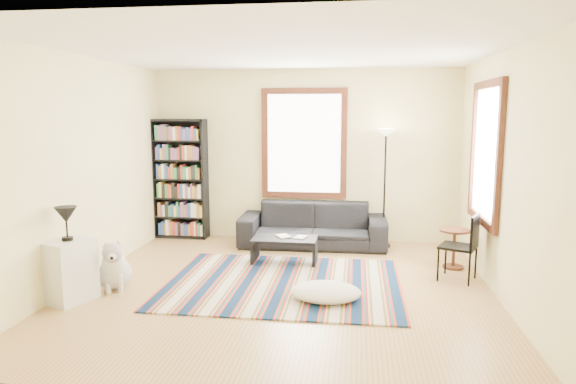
# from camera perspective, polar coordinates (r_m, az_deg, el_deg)

# --- Properties ---
(floor) EXTENTS (5.00, 5.00, 0.10)m
(floor) POSITION_cam_1_polar(r_m,az_deg,el_deg) (6.35, -0.61, -11.01)
(floor) COLOR tan
(floor) RESTS_ON ground
(ceiling) EXTENTS (5.00, 5.00, 0.10)m
(ceiling) POSITION_cam_1_polar(r_m,az_deg,el_deg) (6.02, -0.66, 15.94)
(ceiling) COLOR white
(ceiling) RESTS_ON floor
(wall_back) EXTENTS (5.00, 0.10, 2.80)m
(wall_back) POSITION_cam_1_polar(r_m,az_deg,el_deg) (8.53, 1.84, 4.08)
(wall_back) COLOR #F8EEA7
(wall_back) RESTS_ON floor
(wall_front) EXTENTS (5.00, 0.10, 2.80)m
(wall_front) POSITION_cam_1_polar(r_m,az_deg,el_deg) (3.54, -6.59, -2.68)
(wall_front) COLOR #F8EEA7
(wall_front) RESTS_ON floor
(wall_left) EXTENTS (0.10, 5.00, 2.80)m
(wall_left) POSITION_cam_1_polar(r_m,az_deg,el_deg) (6.86, -22.23, 2.28)
(wall_left) COLOR #F8EEA7
(wall_left) RESTS_ON floor
(wall_right) EXTENTS (0.10, 5.00, 2.80)m
(wall_right) POSITION_cam_1_polar(r_m,az_deg,el_deg) (6.19, 23.44, 1.56)
(wall_right) COLOR #F8EEA7
(wall_right) RESTS_ON floor
(window_back) EXTENTS (1.20, 0.06, 1.60)m
(window_back) POSITION_cam_1_polar(r_m,az_deg,el_deg) (8.44, 1.79, 5.39)
(window_back) COLOR white
(window_back) RESTS_ON wall_back
(window_right) EXTENTS (0.06, 1.20, 1.60)m
(window_right) POSITION_cam_1_polar(r_m,az_deg,el_deg) (6.92, 21.13, 4.06)
(window_right) COLOR white
(window_right) RESTS_ON wall_right
(rug) EXTENTS (2.88, 2.30, 0.02)m
(rug) POSITION_cam_1_polar(r_m,az_deg,el_deg) (6.46, -0.52, -10.08)
(rug) COLOR #0C2140
(rug) RESTS_ON floor
(sofa) EXTENTS (0.94, 2.32, 0.67)m
(sofa) POSITION_cam_1_polar(r_m,az_deg,el_deg) (8.18, 2.78, -3.67)
(sofa) COLOR black
(sofa) RESTS_ON floor
(bookshelf) EXTENTS (0.90, 0.30, 2.00)m
(bookshelf) POSITION_cam_1_polar(r_m,az_deg,el_deg) (8.81, -11.88, 1.42)
(bookshelf) COLOR black
(bookshelf) RESTS_ON floor
(coffee_table) EXTENTS (0.95, 0.61, 0.36)m
(coffee_table) POSITION_cam_1_polar(r_m,az_deg,el_deg) (7.29, -0.35, -6.48)
(coffee_table) COLOR black
(coffee_table) RESTS_ON floor
(book_a) EXTENTS (0.28, 0.26, 0.02)m
(book_a) POSITION_cam_1_polar(r_m,az_deg,el_deg) (7.26, -1.14, -5.00)
(book_a) COLOR beige
(book_a) RESTS_ON coffee_table
(book_b) EXTENTS (0.20, 0.23, 0.02)m
(book_b) POSITION_cam_1_polar(r_m,az_deg,el_deg) (7.28, 0.87, -4.99)
(book_b) COLOR beige
(book_b) RESTS_ON coffee_table
(floor_cushion) EXTENTS (0.95, 0.82, 0.20)m
(floor_cushion) POSITION_cam_1_polar(r_m,az_deg,el_deg) (5.91, 4.22, -11.02)
(floor_cushion) COLOR beige
(floor_cushion) RESTS_ON floor
(floor_lamp) EXTENTS (0.35, 0.35, 1.86)m
(floor_lamp) POSITION_cam_1_polar(r_m,az_deg,el_deg) (8.16, 10.68, 0.39)
(floor_lamp) COLOR black
(floor_lamp) RESTS_ON floor
(side_table) EXTENTS (0.48, 0.48, 0.54)m
(side_table) POSITION_cam_1_polar(r_m,az_deg,el_deg) (7.38, 17.95, -6.01)
(side_table) COLOR #462411
(side_table) RESTS_ON floor
(folding_chair) EXTENTS (0.55, 0.54, 0.86)m
(folding_chair) POSITION_cam_1_polar(r_m,az_deg,el_deg) (6.84, 18.36, -5.80)
(folding_chair) COLOR black
(folding_chair) RESTS_ON floor
(white_cabinet) EXTENTS (0.53, 0.60, 0.70)m
(white_cabinet) POSITION_cam_1_polar(r_m,az_deg,el_deg) (6.30, -23.09, -8.07)
(white_cabinet) COLOR silver
(white_cabinet) RESTS_ON floor
(table_lamp) EXTENTS (0.27, 0.27, 0.38)m
(table_lamp) POSITION_cam_1_polar(r_m,az_deg,el_deg) (6.17, -23.39, -3.25)
(table_lamp) COLOR black
(table_lamp) RESTS_ON white_cabinet
(dog) EXTENTS (0.64, 0.73, 0.61)m
(dog) POSITION_cam_1_polar(r_m,az_deg,el_deg) (6.57, -18.75, -7.56)
(dog) COLOR silver
(dog) RESTS_ON floor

